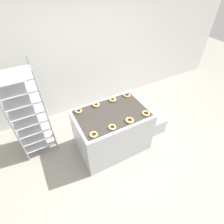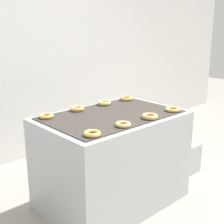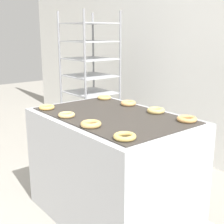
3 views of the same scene
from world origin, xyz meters
name	(u,v)px [view 3 (image 3 of 3)]	position (x,y,z in m)	size (l,w,h in m)	color
fryer_machine	(112,167)	(0.00, 0.67, 0.42)	(1.25, 0.84, 0.85)	#B7BABF
baking_rack_cart	(90,84)	(-1.22, 1.32, 0.85)	(0.55, 0.51, 1.68)	gray
donut_near_left	(47,107)	(-0.46, 0.37, 0.86)	(0.12, 0.12, 0.03)	#EBB85E
donut_near_midleft	(67,115)	(-0.16, 0.37, 0.86)	(0.12, 0.12, 0.03)	#E7BB72
donut_near_midright	(91,124)	(0.15, 0.37, 0.86)	(0.14, 0.14, 0.03)	tan
donut_near_right	(125,136)	(0.47, 0.38, 0.86)	(0.13, 0.13, 0.03)	#DFBC62
donut_far_left	(104,98)	(-0.48, 0.96, 0.86)	(0.12, 0.12, 0.03)	#DDAF62
donut_far_midleft	(128,103)	(-0.15, 0.97, 0.86)	(0.13, 0.13, 0.04)	#E4AA65
donut_far_midright	(156,110)	(0.17, 0.97, 0.86)	(0.14, 0.14, 0.04)	#DFBD6D
donut_far_right	(187,119)	(0.47, 0.96, 0.86)	(0.14, 0.14, 0.03)	#E2A65F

